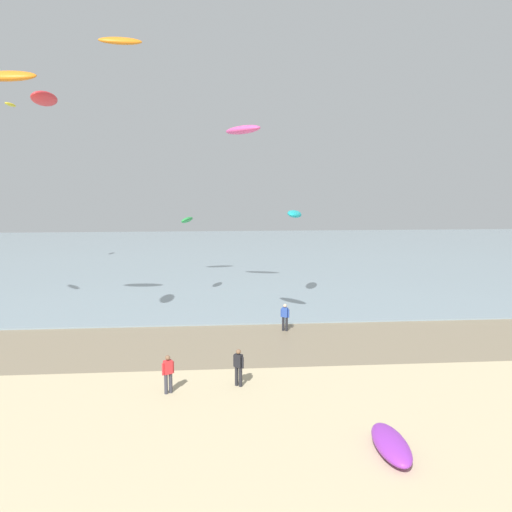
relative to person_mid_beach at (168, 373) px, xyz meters
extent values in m
cube|color=#84755B|center=(-0.49, 6.91, -0.91)|extent=(120.00, 8.19, 0.01)
cube|color=#7F939E|center=(-0.49, 46.00, -0.87)|extent=(160.00, 70.00, 0.10)
cylinder|color=#383842|center=(-0.09, -0.06, -0.48)|extent=(0.16, 0.16, 0.88)
cylinder|color=#383842|center=(0.09, 0.06, -0.48)|extent=(0.16, 0.16, 0.88)
cube|color=red|center=(0.00, 0.00, 0.26)|extent=(0.42, 0.37, 0.60)
sphere|color=brown|center=(0.00, 0.00, 0.68)|extent=(0.22, 0.22, 0.22)
cylinder|color=red|center=(-0.21, -0.12, 0.21)|extent=(0.09, 0.09, 0.52)
cylinder|color=red|center=(0.21, 0.12, 0.21)|extent=(0.09, 0.09, 0.52)
cylinder|color=#232328|center=(3.00, 0.66, -0.48)|extent=(0.16, 0.16, 0.88)
cylinder|color=#232328|center=(3.17, 0.51, -0.48)|extent=(0.16, 0.16, 0.88)
cube|color=black|center=(3.09, 0.58, 0.26)|extent=(0.42, 0.40, 0.60)
sphere|color=brown|center=(3.09, 0.58, 0.68)|extent=(0.22, 0.22, 0.22)
cylinder|color=black|center=(2.90, 0.74, 0.21)|extent=(0.09, 0.09, 0.52)
cylinder|color=black|center=(3.27, 0.43, 0.21)|extent=(0.09, 0.09, 0.52)
cylinder|color=#232328|center=(6.52, 9.35, -0.48)|extent=(0.16, 0.16, 0.88)
cylinder|color=#232328|center=(6.32, 9.46, -0.48)|extent=(0.16, 0.16, 0.88)
cube|color=#2D4CA5|center=(6.42, 9.41, 0.26)|extent=(0.42, 0.36, 0.60)
sphere|color=beige|center=(6.42, 9.41, 0.68)|extent=(0.22, 0.22, 0.22)
cylinder|color=#2D4CA5|center=(6.63, 9.29, 0.21)|extent=(0.09, 0.09, 0.52)
cylinder|color=#2D4CA5|center=(6.21, 9.52, 0.21)|extent=(0.09, 0.09, 0.52)
ellipsoid|color=purple|center=(7.92, -5.81, -0.62)|extent=(1.18, 3.03, 0.60)
ellipsoid|color=#E54C99|center=(3.67, 6.73, 11.03)|extent=(2.36, 2.87, 0.54)
ellipsoid|color=orange|center=(-4.48, 18.10, 18.39)|extent=(3.21, 1.47, 0.89)
ellipsoid|color=red|center=(-6.70, 7.04, 12.56)|extent=(1.21, 3.21, 0.88)
ellipsoid|color=green|center=(0.04, 19.08, 5.40)|extent=(1.32, 2.41, 0.66)
ellipsoid|color=yellow|center=(-17.64, 32.75, 15.94)|extent=(0.86, 2.10, 0.46)
ellipsoid|color=#19B2B7|center=(8.23, 17.45, 5.92)|extent=(2.01, 3.30, 0.75)
ellipsoid|color=orange|center=(-10.04, 11.19, 14.48)|extent=(3.68, 1.66, 1.02)
camera|label=1|loc=(1.97, -22.11, 8.05)|focal=36.87mm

